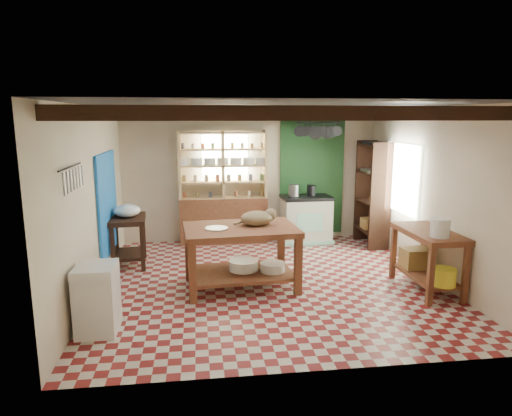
{
  "coord_description": "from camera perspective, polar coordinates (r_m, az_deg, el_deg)",
  "views": [
    {
      "loc": [
        -1.05,
        -6.46,
        2.44
      ],
      "look_at": [
        -0.17,
        0.3,
        1.08
      ],
      "focal_mm": 32.0,
      "sensor_mm": 36.0,
      "label": 1
    }
  ],
  "objects": [
    {
      "name": "tall_rack",
      "position": [
        9.02,
        14.35,
        1.72
      ],
      "size": [
        0.4,
        0.86,
        2.0
      ],
      "primitive_type": "cube",
      "color": "black",
      "rests_on": "floor"
    },
    {
      "name": "enamel_bowl",
      "position": [
        7.77,
        -15.81,
        -0.32
      ],
      "size": [
        0.46,
        0.46,
        0.21
      ],
      "primitive_type": "ellipsoid",
      "rotation": [
        0.0,
        0.0,
        0.08
      ],
      "color": "white",
      "rests_on": "prep_table"
    },
    {
      "name": "basin_large",
      "position": [
        6.74,
        -1.56,
        -7.13
      ],
      "size": [
        0.46,
        0.46,
        0.15
      ],
      "primitive_type": "cylinder",
      "rotation": [
        0.0,
        0.0,
        0.07
      ],
      "color": "white",
      "rests_on": "work_table"
    },
    {
      "name": "basin_small",
      "position": [
        6.68,
        2.07,
        -7.4
      ],
      "size": [
        0.39,
        0.39,
        0.13
      ],
      "primitive_type": "cylinder",
      "rotation": [
        0.0,
        0.0,
        0.07
      ],
      "color": "white",
      "rests_on": "work_table"
    },
    {
      "name": "kettle_left",
      "position": [
        8.9,
        4.76,
        2.21
      ],
      "size": [
        0.21,
        0.21,
        0.23
      ],
      "primitive_type": "cylinder",
      "rotation": [
        0.0,
        0.0,
        0.04
      ],
      "color": "#94949B",
      "rests_on": "stove"
    },
    {
      "name": "yellow_tub",
      "position": [
        6.65,
        22.41,
        -7.95
      ],
      "size": [
        0.32,
        0.32,
        0.23
      ],
      "primitive_type": "cylinder",
      "rotation": [
        0.0,
        0.0,
        0.02
      ],
      "color": "gold",
      "rests_on": "right_counter"
    },
    {
      "name": "kettle_right",
      "position": [
        9.0,
        6.92,
        2.19
      ],
      "size": [
        0.17,
        0.17,
        0.21
      ],
      "primitive_type": "cylinder",
      "rotation": [
        0.0,
        0.0,
        0.04
      ],
      "color": "black",
      "rests_on": "stove"
    },
    {
      "name": "window_right",
      "position": [
        8.31,
        17.79,
        3.54
      ],
      "size": [
        0.02,
        1.3,
        1.2
      ],
      "primitive_type": "cube",
      "color": "silver",
      "rests_on": "wall_right"
    },
    {
      "name": "white_bucket",
      "position": [
        6.53,
        22.01,
        -2.31
      ],
      "size": [
        0.26,
        0.26,
        0.25
      ],
      "primitive_type": "cylinder",
      "rotation": [
        0.0,
        0.0,
        0.02
      ],
      "color": "white",
      "rests_on": "right_counter"
    },
    {
      "name": "work_table",
      "position": [
        6.64,
        -1.92,
        -6.17
      ],
      "size": [
        1.67,
        1.18,
        0.9
      ],
      "primitive_type": "cube",
      "rotation": [
        0.0,
        0.0,
        0.07
      ],
      "color": "brown",
      "rests_on": "floor"
    },
    {
      "name": "wall_right",
      "position": [
        7.45,
        21.12,
        1.71
      ],
      "size": [
        0.04,
        5.0,
        2.6
      ],
      "primitive_type": "cube",
      "color": "beige",
      "rests_on": "floor"
    },
    {
      "name": "steel_tray",
      "position": [
        6.42,
        -4.96,
        -2.55
      ],
      "size": [
        0.34,
        0.34,
        0.02
      ],
      "primitive_type": "cylinder",
      "rotation": [
        0.0,
        0.0,
        0.07
      ],
      "color": "#94949B",
      "rests_on": "work_table"
    },
    {
      "name": "stove",
      "position": [
        9.08,
        6.23,
        -1.37
      ],
      "size": [
        0.97,
        0.68,
        0.93
      ],
      "primitive_type": "cube",
      "rotation": [
        0.0,
        0.0,
        0.04
      ],
      "color": "beige",
      "rests_on": "floor"
    },
    {
      "name": "floor",
      "position": [
        6.98,
        1.7,
        -9.27
      ],
      "size": [
        5.0,
        5.0,
        0.02
      ],
      "primitive_type": "cube",
      "color": "maroon",
      "rests_on": "ground"
    },
    {
      "name": "wall_back",
      "position": [
        9.09,
        -0.74,
        4.06
      ],
      "size": [
        5.0,
        0.04,
        2.6
      ],
      "primitive_type": "cube",
      "color": "beige",
      "rests_on": "floor"
    },
    {
      "name": "white_cabinet",
      "position": [
        5.64,
        -19.23,
        -10.63
      ],
      "size": [
        0.45,
        0.53,
        0.79
      ],
      "primitive_type": "cube",
      "rotation": [
        0.0,
        0.0,
        -0.01
      ],
      "color": "white",
      "rests_on": "floor"
    },
    {
      "name": "utensil_rail",
      "position": [
        5.48,
        -22.14,
        3.53
      ],
      "size": [
        0.06,
        0.9,
        0.28
      ],
      "primitive_type": "cube",
      "color": "black",
      "rests_on": "wall_left"
    },
    {
      "name": "window_back",
      "position": [
        8.98,
        -3.92,
        6.52
      ],
      "size": [
        0.9,
        0.02,
        0.8
      ],
      "primitive_type": "cube",
      "color": "silver",
      "rests_on": "wall_back"
    },
    {
      "name": "cat",
      "position": [
        6.59,
        0.12,
        -1.28
      ],
      "size": [
        0.54,
        0.46,
        0.21
      ],
      "primitive_type": "ellipsoid",
      "rotation": [
        0.0,
        0.0,
        0.25
      ],
      "color": "#9C855B",
      "rests_on": "work_table"
    },
    {
      "name": "ceiling",
      "position": [
        6.54,
        1.84,
        12.67
      ],
      "size": [
        5.0,
        5.0,
        0.02
      ],
      "primitive_type": "cube",
      "color": "#4A494E",
      "rests_on": "wall_back"
    },
    {
      "name": "wall_front",
      "position": [
        4.25,
        7.16,
        -4.37
      ],
      "size": [
        5.0,
        0.04,
        2.6
      ],
      "primitive_type": "cube",
      "color": "beige",
      "rests_on": "floor"
    },
    {
      "name": "shelving_unit",
      "position": [
        8.88,
        -4.13,
        2.56
      ],
      "size": [
        1.7,
        0.34,
        2.2
      ],
      "primitive_type": "cube",
      "color": "#D7B37C",
      "rests_on": "floor"
    },
    {
      "name": "green_wall_patch",
      "position": [
        9.29,
        6.98,
        3.83
      ],
      "size": [
        1.3,
        0.04,
        2.3
      ],
      "primitive_type": "cube",
      "color": "#1C461F",
      "rests_on": "wall_back"
    },
    {
      "name": "ceiling_beams",
      "position": [
        6.54,
        1.83,
        11.62
      ],
      "size": [
        5.0,
        3.8,
        0.15
      ],
      "primitive_type": "cube",
      "color": "black",
      "rests_on": "ceiling"
    },
    {
      "name": "wall_left",
      "position": [
        6.71,
        -19.8,
        0.83
      ],
      "size": [
        0.04,
        5.0,
        2.6
      ],
      "primitive_type": "cube",
      "color": "beige",
      "rests_on": "floor"
    },
    {
      "name": "pot_rack",
      "position": [
        8.81,
        7.8,
        9.48
      ],
      "size": [
        0.86,
        0.12,
        0.36
      ],
      "primitive_type": "cube",
      "color": "black",
      "rests_on": "ceiling"
    },
    {
      "name": "blue_wall_patch",
      "position": [
        7.61,
        -18.07,
        0.57
      ],
      "size": [
        0.04,
        1.4,
        1.6
      ],
      "primitive_type": "cube",
      "color": "blue",
      "rests_on": "wall_left"
    },
    {
      "name": "right_counter",
      "position": [
        6.99,
        20.59,
        -6.13
      ],
      "size": [
        0.63,
        1.23,
        0.87
      ],
      "primitive_type": "cube",
      "rotation": [
        0.0,
        0.0,
        0.02
      ],
      "color": "brown",
      "rests_on": "floor"
    },
    {
      "name": "wicker_basket",
      "position": [
        7.26,
        19.41,
        -5.91
      ],
      "size": [
        0.42,
        0.34,
        0.29
      ],
      "primitive_type": "cube",
      "rotation": [
        0.0,
        0.0,
        0.02
      ],
      "color": "#9E7A40",
      "rests_on": "right_counter"
    },
    {
      "name": "prep_table",
      "position": [
        7.89,
        -15.6,
        -4.03
      ],
      "size": [
        0.63,
        0.87,
        0.83
      ],
      "primitive_type": "cube",
      "rotation": [
        0.0,
        0.0,
        0.08
      ],
      "color": "black",
      "rests_on": "floor"
    }
  ]
}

